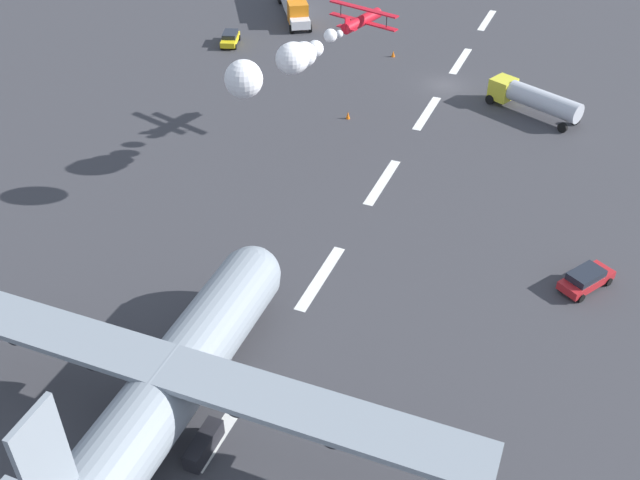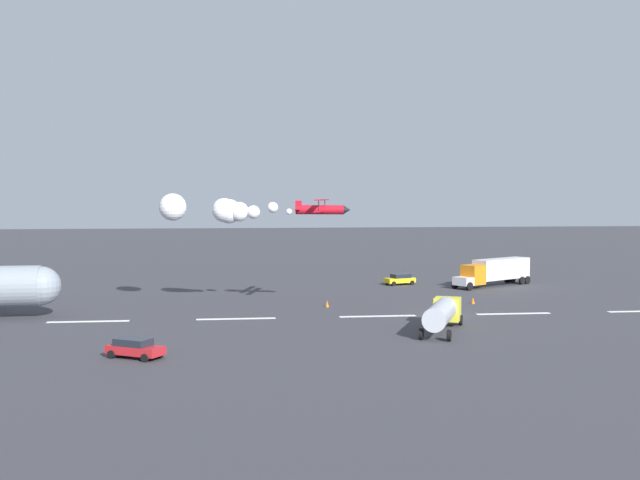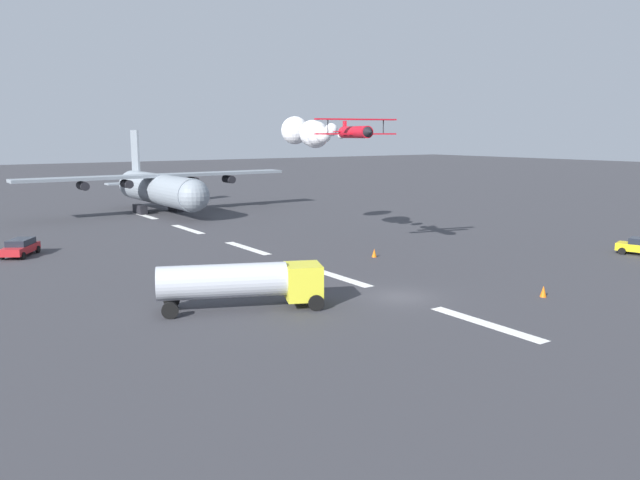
# 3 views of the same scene
# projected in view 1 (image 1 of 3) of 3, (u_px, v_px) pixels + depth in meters

# --- Properties ---
(ground_plane) EXTENTS (440.00, 440.00, 0.00)m
(ground_plane) POSITION_uv_depth(u_px,v_px,m) (445.00, 85.00, 82.49)
(ground_plane) COLOR #38383D
(ground_plane) RESTS_ON ground
(runway_stripe_3) EXTENTS (8.00, 0.90, 0.01)m
(runway_stripe_3) POSITION_uv_depth(u_px,v_px,m) (487.00, 20.00, 98.64)
(runway_stripe_3) COLOR white
(runway_stripe_3) RESTS_ON ground
(runway_stripe_4) EXTENTS (8.00, 0.90, 0.01)m
(runway_stripe_4) POSITION_uv_depth(u_px,v_px,m) (461.00, 61.00, 87.87)
(runway_stripe_4) COLOR white
(runway_stripe_4) RESTS_ON ground
(runway_stripe_5) EXTENTS (8.00, 0.90, 0.01)m
(runway_stripe_5) POSITION_uv_depth(u_px,v_px,m) (427.00, 113.00, 77.11)
(runway_stripe_5) COLOR white
(runway_stripe_5) RESTS_ON ground
(runway_stripe_6) EXTENTS (8.00, 0.90, 0.01)m
(runway_stripe_6) POSITION_uv_depth(u_px,v_px,m) (382.00, 182.00, 66.35)
(runway_stripe_6) COLOR white
(runway_stripe_6) RESTS_ON ground
(runway_stripe_7) EXTENTS (8.00, 0.90, 0.01)m
(runway_stripe_7) POSITION_uv_depth(u_px,v_px,m) (321.00, 278.00, 55.58)
(runway_stripe_7) COLOR white
(runway_stripe_7) RESTS_ON ground
(runway_stripe_8) EXTENTS (8.00, 0.90, 0.01)m
(runway_stripe_8) POSITION_uv_depth(u_px,v_px,m) (229.00, 419.00, 44.82)
(runway_stripe_8) COLOR white
(runway_stripe_8) RESTS_ON ground
(cargo_transport_plane) EXTENTS (24.27, 37.65, 11.39)m
(cargo_transport_plane) POSITION_uv_depth(u_px,v_px,m) (178.00, 372.00, 43.22)
(cargo_transport_plane) COLOR gray
(cargo_transport_plane) RESTS_ON ground
(stunt_biplane_red) EXTENTS (20.96, 9.23, 3.34)m
(stunt_biplane_red) POSITION_uv_depth(u_px,v_px,m) (288.00, 59.00, 61.24)
(stunt_biplane_red) COLOR red
(fuel_tanker_truck) EXTENTS (6.36, 10.19, 2.90)m
(fuel_tanker_truck) POSITION_uv_depth(u_px,v_px,m) (533.00, 98.00, 75.94)
(fuel_tanker_truck) COLOR yellow
(fuel_tanker_truck) RESTS_ON ground
(followme_car_yellow) EXTENTS (4.58, 3.06, 1.52)m
(followme_car_yellow) POSITION_uv_depth(u_px,v_px,m) (230.00, 38.00, 91.51)
(followme_car_yellow) COLOR yellow
(followme_car_yellow) RESTS_ON ground
(airport_staff_sedan) EXTENTS (4.78, 3.91, 1.52)m
(airport_staff_sedan) POSITION_uv_depth(u_px,v_px,m) (586.00, 279.00, 54.25)
(airport_staff_sedan) COLOR #B21E23
(airport_staff_sedan) RESTS_ON ground
(traffic_cone_near) EXTENTS (0.44, 0.44, 0.75)m
(traffic_cone_near) POSITION_uv_depth(u_px,v_px,m) (393.00, 54.00, 88.66)
(traffic_cone_near) COLOR orange
(traffic_cone_near) RESTS_ON ground
(traffic_cone_far) EXTENTS (0.44, 0.44, 0.75)m
(traffic_cone_far) POSITION_uv_depth(u_px,v_px,m) (348.00, 115.00, 75.91)
(traffic_cone_far) COLOR orange
(traffic_cone_far) RESTS_ON ground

